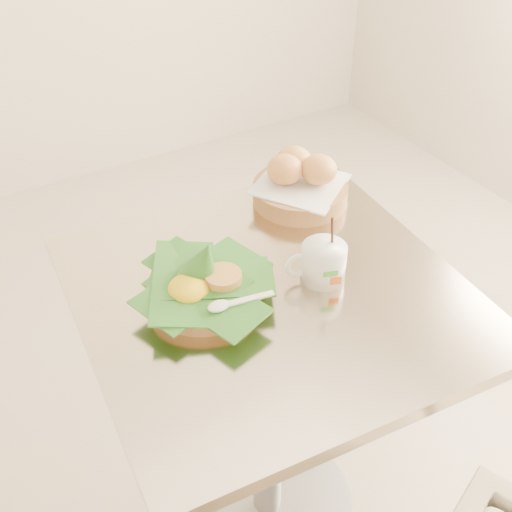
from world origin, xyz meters
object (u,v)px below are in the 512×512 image
cafe_table (269,369)px  coffee_mug (322,262)px  rice_basket (203,284)px  bread_basket (300,183)px

cafe_table → coffee_mug: size_ratio=5.08×
rice_basket → coffee_mug: size_ratio=1.74×
cafe_table → coffee_mug: 0.28m
bread_basket → coffee_mug: coffee_mug is taller
bread_basket → rice_basket: bearing=-150.5°
coffee_mug → rice_basket: bearing=164.2°
cafe_table → bread_basket: bearing=47.1°
rice_basket → coffee_mug: 0.23m
cafe_table → rice_basket: size_ratio=2.92×
cafe_table → rice_basket: rice_basket is taller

